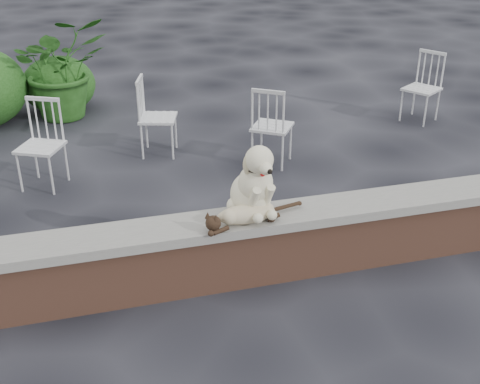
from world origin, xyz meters
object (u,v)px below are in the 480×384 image
object	(u,v)px
chair_e	(158,117)
cat	(246,213)
chair_c	(272,125)
potted_plant_a	(61,68)
chair_d	(422,88)
chair_b	(40,146)
dog	(251,177)

from	to	relation	value
chair_e	cat	bearing A→B (deg)	-158.99
chair_c	potted_plant_a	world-z (taller)	potted_plant_a
chair_d	chair_b	xyz separation A→B (m)	(-4.98, -0.79, 0.00)
dog	chair_b	bearing A→B (deg)	116.97
cat	chair_e	xyz separation A→B (m)	(-0.26, 2.93, -0.20)
dog	chair_e	xyz separation A→B (m)	(-0.34, 2.78, -0.42)
dog	potted_plant_a	distance (m)	4.70
dog	chair_b	size ratio (longest dim) A/B	0.67
chair_c	chair_e	bearing A→B (deg)	6.70
chair_d	chair_e	bearing A→B (deg)	-119.14
dog	potted_plant_a	world-z (taller)	potted_plant_a
chair_d	potted_plant_a	distance (m)	4.95
chair_b	cat	bearing A→B (deg)	-29.86
dog	cat	xyz separation A→B (m)	(-0.08, -0.15, -0.23)
dog	potted_plant_a	size ratio (longest dim) A/B	0.45
chair_c	chair_b	world-z (taller)	same
cat	chair_d	xyz separation A→B (m)	(3.39, 3.14, -0.20)
chair_e	chair_b	distance (m)	1.45
potted_plant_a	chair_e	bearing A→B (deg)	-57.92
potted_plant_a	chair_d	bearing A→B (deg)	-17.53
chair_d	chair_b	distance (m)	5.04
dog	chair_b	xyz separation A→B (m)	(-1.67, 2.20, -0.42)
dog	chair_b	world-z (taller)	dog
potted_plant_a	cat	bearing A→B (deg)	-74.06
chair_b	potted_plant_a	world-z (taller)	potted_plant_a
chair_d	cat	bearing A→B (deg)	-79.67
dog	cat	bearing A→B (deg)	-128.31
dog	chair_c	distance (m)	2.35
chair_e	chair_b	bearing A→B (deg)	129.40
cat	chair_d	distance (m)	4.62
dog	chair_d	distance (m)	4.48
chair_c	potted_plant_a	distance (m)	3.28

